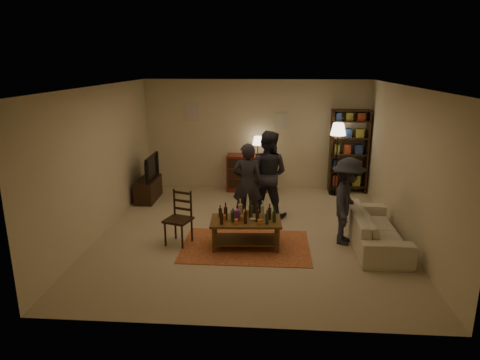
# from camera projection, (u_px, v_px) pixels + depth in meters

# --- Properties ---
(floor) EXTENTS (6.00, 6.00, 0.00)m
(floor) POSITION_uv_depth(u_px,v_px,m) (250.00, 232.00, 8.07)
(floor) COLOR #C6B793
(floor) RESTS_ON ground
(room_shell) EXTENTS (6.00, 6.00, 6.00)m
(room_shell) POSITION_uv_depth(u_px,v_px,m) (230.00, 116.00, 10.50)
(room_shell) COLOR beige
(room_shell) RESTS_ON ground
(rug) EXTENTS (2.20, 1.50, 0.01)m
(rug) POSITION_uv_depth(u_px,v_px,m) (246.00, 246.00, 7.45)
(rug) COLOR maroon
(rug) RESTS_ON ground
(coffee_table) EXTENTS (1.23, 0.72, 0.83)m
(coffee_table) POSITION_uv_depth(u_px,v_px,m) (246.00, 223.00, 7.33)
(coffee_table) COLOR brown
(coffee_table) RESTS_ON ground
(dining_chair) EXTENTS (0.53, 0.53, 0.96)m
(dining_chair) POSITION_uv_depth(u_px,v_px,m) (180.00, 216.00, 7.48)
(dining_chair) COLOR black
(dining_chair) RESTS_ON ground
(tv_stand) EXTENTS (0.40, 1.00, 1.06)m
(tv_stand) POSITION_uv_depth(u_px,v_px,m) (148.00, 184.00, 9.87)
(tv_stand) COLOR black
(tv_stand) RESTS_ON ground
(dresser) EXTENTS (1.00, 0.50, 1.36)m
(dresser) POSITION_uv_depth(u_px,v_px,m) (248.00, 172.00, 10.57)
(dresser) COLOR maroon
(dresser) RESTS_ON ground
(bookshelf) EXTENTS (0.90, 0.34, 2.02)m
(bookshelf) POSITION_uv_depth(u_px,v_px,m) (349.00, 151.00, 10.31)
(bookshelf) COLOR black
(bookshelf) RESTS_ON ground
(floor_lamp) EXTENTS (0.36, 0.36, 1.73)m
(floor_lamp) POSITION_uv_depth(u_px,v_px,m) (338.00, 134.00, 9.99)
(floor_lamp) COLOR black
(floor_lamp) RESTS_ON ground
(sofa) EXTENTS (0.81, 2.08, 0.61)m
(sofa) POSITION_uv_depth(u_px,v_px,m) (375.00, 228.00, 7.46)
(sofa) COLOR beige
(sofa) RESTS_ON ground
(person_left) EXTENTS (0.59, 0.39, 1.61)m
(person_left) POSITION_uv_depth(u_px,v_px,m) (247.00, 184.00, 8.36)
(person_left) COLOR #222229
(person_left) RESTS_ON ground
(person_right) EXTENTS (1.04, 0.92, 1.78)m
(person_right) POSITION_uv_depth(u_px,v_px,m) (267.00, 174.00, 8.74)
(person_right) COLOR #27272F
(person_right) RESTS_ON ground
(person_by_sofa) EXTENTS (0.84, 1.12, 1.55)m
(person_by_sofa) POSITION_uv_depth(u_px,v_px,m) (347.00, 201.00, 7.40)
(person_by_sofa) COLOR #292A31
(person_by_sofa) RESTS_ON ground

